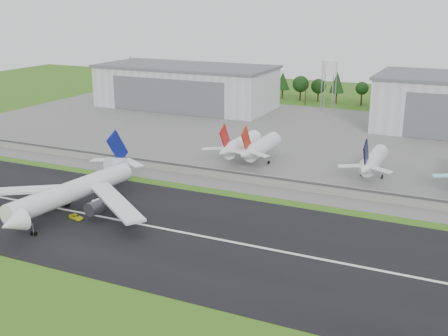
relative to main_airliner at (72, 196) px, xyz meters
The scene contains 14 objects.
ground 32.83m from the main_airliner, 17.14° to the right, with size 600.00×600.00×0.00m, color #375F16.
runway 31.40m from the main_airliner, ahead, with size 320.00×60.00×0.10m, color black.
runway_centerline 31.39m from the main_airliner, ahead, with size 220.00×1.00×0.02m, color white.
apron 114.81m from the main_airliner, 74.31° to the left, with size 320.00×150.00×0.10m, color slate.
blast_fence 55.09m from the main_airliner, 55.67° to the left, with size 240.00×0.61×3.50m.
hangar_west 163.03m from the main_airliner, 107.50° to the left, with size 97.00×44.00×23.20m.
water_tower 178.44m from the main_airliner, 81.56° to the left, with size 8.40×8.40×29.40m.
utility_poles 193.01m from the main_airliner, 80.75° to the left, with size 230.00×3.00×12.00m, color black, non-canonical shape.
treeline 207.82m from the main_airliner, 81.41° to the left, with size 320.00×16.00×22.00m, color black, non-canonical shape.
main_airliner is the anchor object (origin of this frame).
ground_vehicle 7.21m from the main_airliner, 42.53° to the right, with size 2.17×4.71×1.31m, color #C6CF18.
parked_jet_red_a 70.40m from the main_airliner, 72.17° to the left, with size 7.36×31.29×16.76m.
parked_jet_red_b 73.26m from the main_airliner, 66.17° to the left, with size 7.36×31.29×16.76m.
parked_jet_navy 97.00m from the main_airliner, 43.66° to the left, with size 7.36×31.29×16.51m.
Camera 1 is at (70.68, -106.55, 57.84)m, focal length 45.00 mm.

